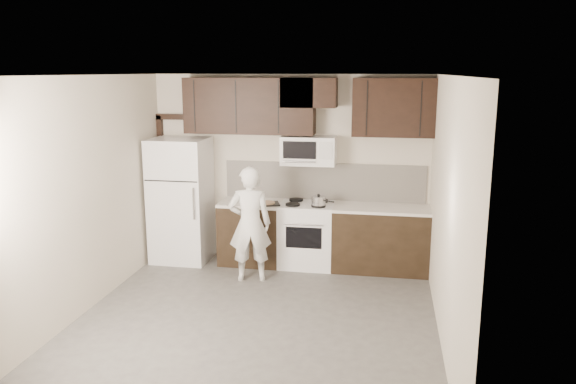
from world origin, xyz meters
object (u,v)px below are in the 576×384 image
(refrigerator, at_px, (181,200))
(person, at_px, (250,224))
(microwave, at_px, (309,151))
(stove, at_px, (307,234))

(refrigerator, bearing_deg, person, -28.54)
(refrigerator, distance_m, person, 1.36)
(person, bearing_deg, microwave, -142.73)
(stove, distance_m, refrigerator, 1.90)
(stove, height_order, microwave, microwave)
(refrigerator, relative_size, person, 1.17)
(stove, relative_size, refrigerator, 0.52)
(stove, relative_size, microwave, 1.24)
(stove, xyz_separation_m, microwave, (-0.00, 0.12, 1.19))
(microwave, distance_m, person, 1.37)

